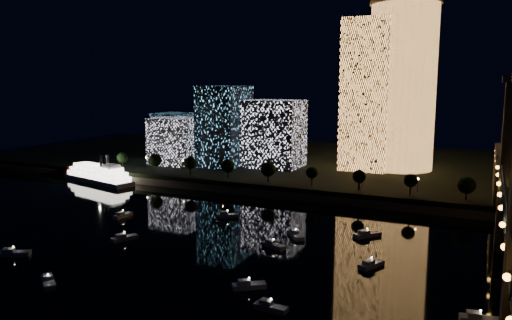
{
  "coord_description": "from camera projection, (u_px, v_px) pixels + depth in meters",
  "views": [
    {
      "loc": [
        55.38,
        -108.5,
        48.07
      ],
      "look_at": [
        -20.56,
        55.0,
        19.87
      ],
      "focal_mm": 35.0,
      "sensor_mm": 36.0,
      "label": 1
    }
  ],
  "objects": [
    {
      "name": "ground",
      "position": [
        238.0,
        272.0,
        127.7
      ],
      "size": [
        520.0,
        520.0,
        0.0
      ],
      "primitive_type": "plane",
      "color": "black",
      "rests_on": "ground"
    },
    {
      "name": "seawall",
      "position": [
        330.0,
        199.0,
        200.94
      ],
      "size": [
        420.0,
        6.0,
        3.0
      ],
      "primitive_type": "cube",
      "color": "#6B5E4C",
      "rests_on": "ground"
    },
    {
      "name": "far_bank",
      "position": [
        372.0,
        167.0,
        270.68
      ],
      "size": [
        420.0,
        160.0,
        5.0
      ],
      "primitive_type": "cube",
      "color": "black",
      "rests_on": "ground"
    },
    {
      "name": "motorboats",
      "position": [
        231.0,
        251.0,
        141.02
      ],
      "size": [
        127.67,
        78.13,
        2.78
      ],
      "color": "silver",
      "rests_on": "ground"
    },
    {
      "name": "riverboat",
      "position": [
        96.0,
        174.0,
        243.17
      ],
      "size": [
        48.01,
        20.58,
        14.21
      ],
      "color": "silver",
      "rests_on": "ground"
    },
    {
      "name": "tower_rectangular",
      "position": [
        368.0,
        95.0,
        245.29
      ],
      "size": [
        23.06,
        23.06,
        73.36
      ],
      "primitive_type": "cube",
      "color": "#EB9B4B",
      "rests_on": "far_bank"
    },
    {
      "name": "midrise_blocks",
      "position": [
        223.0,
        133.0,
        262.8
      ],
      "size": [
        87.13,
        38.61,
        41.23
      ],
      "color": "silver",
      "rests_on": "far_bank"
    },
    {
      "name": "tower_cylindrical",
      "position": [
        402.0,
        86.0,
        245.01
      ],
      "size": [
        34.0,
        34.0,
        81.95
      ],
      "color": "#EB9B4B",
      "rests_on": "far_bank"
    },
    {
      "name": "esplanade_trees",
      "position": [
        266.0,
        169.0,
        217.76
      ],
      "size": [
        166.12,
        6.65,
        8.83
      ],
      "color": "black",
      "rests_on": "far_bank"
    },
    {
      "name": "street_lamps",
      "position": [
        265.0,
        170.0,
        224.68
      ],
      "size": [
        132.7,
        0.7,
        5.65
      ],
      "color": "black",
      "rests_on": "far_bank"
    }
  ]
}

